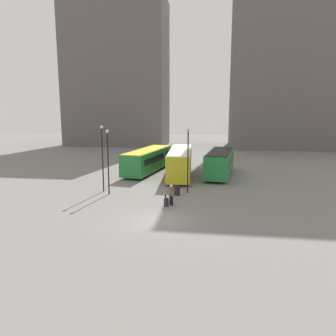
{
  "coord_description": "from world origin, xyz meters",
  "views": [
    {
      "loc": [
        3.77,
        -21.55,
        7.64
      ],
      "look_at": [
        -0.74,
        9.91,
        1.99
      ],
      "focal_mm": 35.0,
      "sensor_mm": 36.0,
      "label": 1
    }
  ],
  "objects_px": {
    "lamp_post_2": "(188,156)",
    "traveler": "(171,193)",
    "suitcase": "(166,202)",
    "bus_2": "(220,162)",
    "lamp_post_0": "(102,154)",
    "bus_1": "(180,161)",
    "bus_0": "(148,160)",
    "lamp_post_1": "(108,157)",
    "trash_bin": "(177,191)"
  },
  "relations": [
    {
      "from": "lamp_post_1",
      "to": "trash_bin",
      "type": "height_order",
      "value": "lamp_post_1"
    },
    {
      "from": "lamp_post_1",
      "to": "trash_bin",
      "type": "relative_size",
      "value": 6.94
    },
    {
      "from": "traveler",
      "to": "trash_bin",
      "type": "xyz_separation_m",
      "value": [
        0.1,
        3.25,
        -0.6
      ]
    },
    {
      "from": "traveler",
      "to": "suitcase",
      "type": "relative_size",
      "value": 1.77
    },
    {
      "from": "bus_2",
      "to": "traveler",
      "type": "bearing_deg",
      "value": 169.1
    },
    {
      "from": "traveler",
      "to": "lamp_post_0",
      "type": "distance_m",
      "value": 8.26
    },
    {
      "from": "bus_2",
      "to": "lamp_post_0",
      "type": "xyz_separation_m",
      "value": [
        -11.0,
        -9.2,
        2.03
      ]
    },
    {
      "from": "bus_0",
      "to": "bus_2",
      "type": "relative_size",
      "value": 1.17
    },
    {
      "from": "traveler",
      "to": "lamp_post_1",
      "type": "relative_size",
      "value": 0.29
    },
    {
      "from": "bus_1",
      "to": "bus_2",
      "type": "xyz_separation_m",
      "value": [
        4.6,
        0.62,
        -0.11
      ]
    },
    {
      "from": "bus_2",
      "to": "lamp_post_2",
      "type": "xyz_separation_m",
      "value": [
        -3.06,
        -8.58,
        1.92
      ]
    },
    {
      "from": "bus_0",
      "to": "trash_bin",
      "type": "height_order",
      "value": "bus_0"
    },
    {
      "from": "lamp_post_2",
      "to": "bus_2",
      "type": "bearing_deg",
      "value": 70.38
    },
    {
      "from": "bus_2",
      "to": "bus_1",
      "type": "bearing_deg",
      "value": 104.21
    },
    {
      "from": "bus_2",
      "to": "suitcase",
      "type": "relative_size",
      "value": 9.87
    },
    {
      "from": "suitcase",
      "to": "lamp_post_2",
      "type": "distance_m",
      "value": 5.73
    },
    {
      "from": "suitcase",
      "to": "lamp_post_2",
      "type": "height_order",
      "value": "lamp_post_2"
    },
    {
      "from": "lamp_post_2",
      "to": "trash_bin",
      "type": "height_order",
      "value": "lamp_post_2"
    },
    {
      "from": "bus_0",
      "to": "lamp_post_0",
      "type": "relative_size",
      "value": 1.81
    },
    {
      "from": "traveler",
      "to": "trash_bin",
      "type": "relative_size",
      "value": 2.04
    },
    {
      "from": "bus_2",
      "to": "traveler",
      "type": "height_order",
      "value": "bus_2"
    },
    {
      "from": "lamp_post_2",
      "to": "bus_1",
      "type": "bearing_deg",
      "value": 100.97
    },
    {
      "from": "bus_1",
      "to": "lamp_post_0",
      "type": "bearing_deg",
      "value": 139.77
    },
    {
      "from": "bus_1",
      "to": "traveler",
      "type": "xyz_separation_m",
      "value": [
        0.57,
        -12.19,
        -0.67
      ]
    },
    {
      "from": "lamp_post_0",
      "to": "lamp_post_2",
      "type": "height_order",
      "value": "lamp_post_0"
    },
    {
      "from": "bus_1",
      "to": "traveler",
      "type": "height_order",
      "value": "bus_1"
    },
    {
      "from": "lamp_post_0",
      "to": "bus_1",
      "type": "bearing_deg",
      "value": 53.29
    },
    {
      "from": "traveler",
      "to": "bus_1",
      "type": "bearing_deg",
      "value": 18.03
    },
    {
      "from": "lamp_post_0",
      "to": "lamp_post_1",
      "type": "distance_m",
      "value": 1.25
    },
    {
      "from": "lamp_post_0",
      "to": "suitcase",
      "type": "bearing_deg",
      "value": -31.06
    },
    {
      "from": "lamp_post_0",
      "to": "traveler",
      "type": "bearing_deg",
      "value": -27.38
    },
    {
      "from": "traveler",
      "to": "lamp_post_0",
      "type": "bearing_deg",
      "value": 77.97
    },
    {
      "from": "bus_0",
      "to": "bus_1",
      "type": "bearing_deg",
      "value": -103.77
    },
    {
      "from": "traveler",
      "to": "lamp_post_1",
      "type": "distance_m",
      "value": 7.12
    },
    {
      "from": "bus_1",
      "to": "lamp_post_0",
      "type": "height_order",
      "value": "lamp_post_0"
    },
    {
      "from": "traveler",
      "to": "lamp_post_1",
      "type": "bearing_deg",
      "value": 81.64
    },
    {
      "from": "bus_0",
      "to": "bus_1",
      "type": "height_order",
      "value": "bus_1"
    },
    {
      "from": "lamp_post_1",
      "to": "lamp_post_2",
      "type": "distance_m",
      "value": 7.27
    },
    {
      "from": "lamp_post_2",
      "to": "suitcase",
      "type": "bearing_deg",
      "value": -106.21
    },
    {
      "from": "traveler",
      "to": "suitcase",
      "type": "bearing_deg",
      "value": 151.06
    },
    {
      "from": "suitcase",
      "to": "lamp_post_1",
      "type": "height_order",
      "value": "lamp_post_1"
    },
    {
      "from": "suitcase",
      "to": "lamp_post_0",
      "type": "bearing_deg",
      "value": 74.3
    },
    {
      "from": "traveler",
      "to": "suitcase",
      "type": "height_order",
      "value": "traveler"
    },
    {
      "from": "bus_1",
      "to": "lamp_post_1",
      "type": "distance_m",
      "value": 11.14
    },
    {
      "from": "lamp_post_1",
      "to": "lamp_post_2",
      "type": "height_order",
      "value": "lamp_post_2"
    },
    {
      "from": "bus_2",
      "to": "lamp_post_1",
      "type": "xyz_separation_m",
      "value": [
        -10.16,
        -10.11,
        1.86
      ]
    },
    {
      "from": "lamp_post_2",
      "to": "bus_0",
      "type": "bearing_deg",
      "value": 120.55
    },
    {
      "from": "lamp_post_2",
      "to": "traveler",
      "type": "bearing_deg",
      "value": -103.0
    },
    {
      "from": "trash_bin",
      "to": "traveler",
      "type": "bearing_deg",
      "value": -91.71
    },
    {
      "from": "traveler",
      "to": "suitcase",
      "type": "distance_m",
      "value": 0.86
    }
  ]
}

